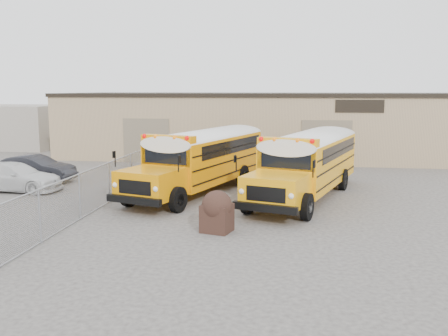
# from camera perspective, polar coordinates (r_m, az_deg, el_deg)

# --- Properties ---
(ground) EXTENTS (120.00, 120.00, 0.00)m
(ground) POSITION_cam_1_polar(r_m,az_deg,el_deg) (18.40, 1.34, -6.64)
(ground) COLOR #413E3B
(ground) RESTS_ON ground
(warehouse) EXTENTS (30.20, 10.20, 4.67)m
(warehouse) POSITION_cam_1_polar(r_m,az_deg,el_deg) (37.73, 5.14, 5.04)
(warehouse) COLOR tan
(warehouse) RESTS_ON ground
(chainlink_fence) EXTENTS (0.07, 18.07, 1.81)m
(chainlink_fence) POSITION_cam_1_polar(r_m,az_deg,el_deg) (22.52, -13.00, -1.62)
(chainlink_fence) COLOR gray
(chainlink_fence) RESTS_ON ground
(distant_building_left) EXTENTS (8.00, 6.00, 3.60)m
(distant_building_left) POSITION_cam_1_polar(r_m,az_deg,el_deg) (46.50, -22.97, 4.40)
(distant_building_left) COLOR gray
(distant_building_left) RESTS_ON ground
(school_bus_left) EXTENTS (5.53, 10.66, 3.04)m
(school_bus_left) POSITION_cam_1_polar(r_m,az_deg,el_deg) (30.03, 3.23, 2.87)
(school_bus_left) COLOR orange
(school_bus_left) RESTS_ON ground
(school_bus_right) EXTENTS (5.41, 10.67, 3.04)m
(school_bus_right) POSITION_cam_1_polar(r_m,az_deg,el_deg) (29.53, 12.90, 2.55)
(school_bus_right) COLOR #F4A00D
(school_bus_right) RESTS_ON ground
(tarp_bundle) EXTENTS (1.18, 1.11, 1.47)m
(tarp_bundle) POSITION_cam_1_polar(r_m,az_deg,el_deg) (17.50, -0.82, -4.90)
(tarp_bundle) COLOR black
(tarp_bundle) RESTS_ON ground
(car_white) EXTENTS (4.84, 2.11, 1.38)m
(car_white) POSITION_cam_1_polar(r_m,az_deg,el_deg) (26.62, -22.83, -0.94)
(car_white) COLOR silver
(car_white) RESTS_ON ground
(car_dark) EXTENTS (4.46, 1.80, 1.44)m
(car_dark) POSITION_cam_1_polar(r_m,az_deg,el_deg) (28.83, -20.83, -0.05)
(car_dark) COLOR #222227
(car_dark) RESTS_ON ground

